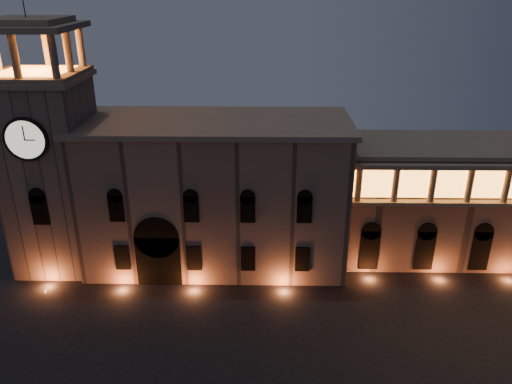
% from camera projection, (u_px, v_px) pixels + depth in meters
% --- Properties ---
extents(government_building, '(30.80, 12.80, 17.60)m').
position_uv_depth(government_building, '(215.00, 193.00, 58.61)').
color(government_building, '#7A6150').
rests_on(government_building, ground).
extents(clock_tower, '(9.80, 9.80, 32.40)m').
position_uv_depth(clock_tower, '(51.00, 165.00, 56.55)').
color(clock_tower, '#7A6150').
rests_on(clock_tower, ground).
extents(colonnade_wing, '(40.60, 11.50, 14.50)m').
position_uv_depth(colonnade_wing, '(497.00, 200.00, 60.47)').
color(colonnade_wing, '#765C4B').
rests_on(colonnade_wing, ground).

